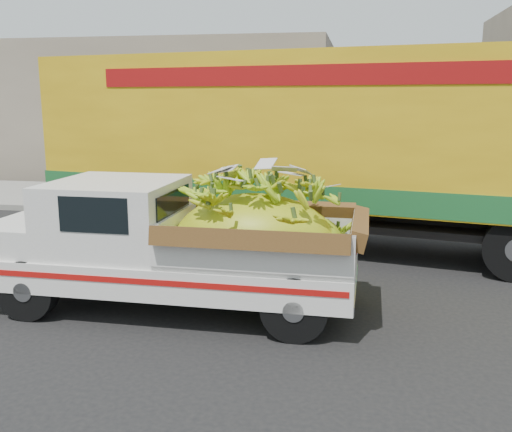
# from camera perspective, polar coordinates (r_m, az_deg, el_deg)

# --- Properties ---
(ground) EXTENTS (100.00, 100.00, 0.00)m
(ground) POSITION_cam_1_polar(r_m,az_deg,el_deg) (8.70, -4.70, -8.23)
(ground) COLOR black
(ground) RESTS_ON ground
(curb) EXTENTS (60.00, 0.25, 0.15)m
(curb) POSITION_cam_1_polar(r_m,az_deg,el_deg) (14.21, 1.33, -0.01)
(curb) COLOR gray
(curb) RESTS_ON ground
(sidewalk) EXTENTS (60.00, 4.00, 0.14)m
(sidewalk) POSITION_cam_1_polar(r_m,az_deg,el_deg) (16.25, 2.48, 1.45)
(sidewalk) COLOR gray
(sidewalk) RESTS_ON ground
(building_left) EXTENTS (18.00, 6.00, 5.00)m
(building_left) POSITION_cam_1_polar(r_m,az_deg,el_deg) (24.00, -15.04, 10.22)
(building_left) COLOR gray
(building_left) RESTS_ON ground
(pickup_truck) EXTENTS (5.23, 1.99, 1.82)m
(pickup_truck) POSITION_cam_1_polar(r_m,az_deg,el_deg) (8.00, -5.77, -2.69)
(pickup_truck) COLOR black
(pickup_truck) RESTS_ON ground
(semi_trailer) EXTENTS (12.08, 4.80, 3.80)m
(semi_trailer) POSITION_cam_1_polar(r_m,az_deg,el_deg) (11.34, 7.28, 7.37)
(semi_trailer) COLOR black
(semi_trailer) RESTS_ON ground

